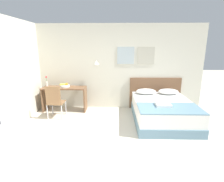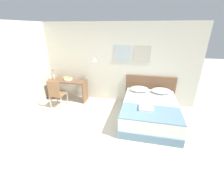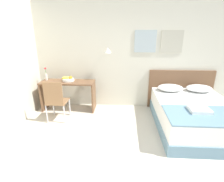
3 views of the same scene
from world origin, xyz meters
name	(u,v)px [view 1 (image 1 of 3)]	position (x,y,z in m)	size (l,w,h in m)	color
ground_plane	(113,154)	(0.00, 0.00, 0.00)	(24.00, 24.00, 0.00)	beige
wall_back	(114,67)	(0.01, 2.65, 1.33)	(5.57, 0.31, 2.65)	beige
bed	(162,111)	(1.32, 1.56, 0.28)	(1.51, 2.00, 0.56)	#66899E
headboard	(155,93)	(1.32, 2.59, 0.50)	(1.63, 0.06, 1.00)	brown
pillow_left	(146,91)	(0.98, 2.29, 0.64)	(0.60, 0.44, 0.15)	white
pillow_right	(168,91)	(1.66, 2.29, 0.64)	(0.60, 0.44, 0.15)	white
throw_blanket	(170,108)	(1.32, 0.99, 0.57)	(1.46, 0.80, 0.02)	#66899E
folded_towel_near_foot	(163,105)	(1.20, 1.12, 0.62)	(0.35, 0.32, 0.06)	white
desk	(65,94)	(-1.54, 2.30, 0.54)	(1.33, 0.49, 0.75)	brown
desk_chair	(55,100)	(-1.63, 1.65, 0.54)	(0.44, 0.44, 0.95)	#8E6642
fruit_bowl	(65,86)	(-1.53, 2.34, 0.80)	(0.31, 0.29, 0.12)	silver
flower_vase	(47,82)	(-2.11, 2.37, 0.89)	(0.06, 0.06, 0.33)	silver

